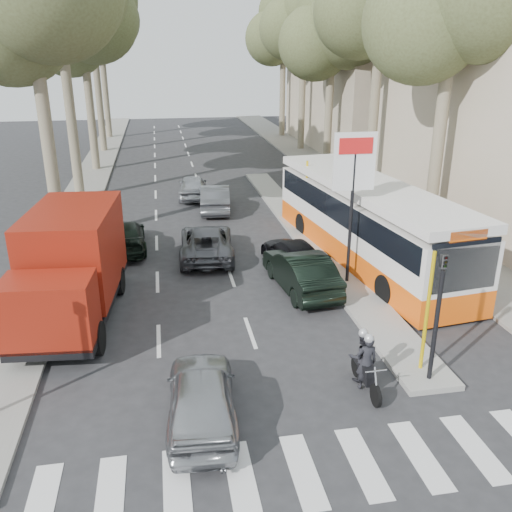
{
  "coord_description": "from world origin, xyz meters",
  "views": [
    {
      "loc": [
        -3.33,
        -12.61,
        8.16
      ],
      "look_at": [
        -0.29,
        4.4,
        1.6
      ],
      "focal_mm": 38.0,
      "sensor_mm": 36.0,
      "label": 1
    }
  ],
  "objects_px": {
    "silver_hatchback": "(202,396)",
    "dark_hatchback": "(301,271)",
    "red_truck": "(72,265)",
    "city_bus": "(366,219)",
    "motorcycle": "(364,361)"
  },
  "relations": [
    {
      "from": "silver_hatchback",
      "to": "dark_hatchback",
      "type": "relative_size",
      "value": 0.89
    },
    {
      "from": "dark_hatchback",
      "to": "red_truck",
      "type": "distance_m",
      "value": 7.84
    },
    {
      "from": "city_bus",
      "to": "motorcycle",
      "type": "distance_m",
      "value": 9.37
    },
    {
      "from": "red_truck",
      "to": "dark_hatchback",
      "type": "bearing_deg",
      "value": 11.28
    },
    {
      "from": "silver_hatchback",
      "to": "motorcycle",
      "type": "bearing_deg",
      "value": -166.75
    },
    {
      "from": "silver_hatchback",
      "to": "city_bus",
      "type": "bearing_deg",
      "value": -124.82
    },
    {
      "from": "silver_hatchback",
      "to": "dark_hatchback",
      "type": "distance_m",
      "value": 8.04
    },
    {
      "from": "city_bus",
      "to": "motorcycle",
      "type": "relative_size",
      "value": 6.68
    },
    {
      "from": "red_truck",
      "to": "city_bus",
      "type": "bearing_deg",
      "value": 22.0
    },
    {
      "from": "dark_hatchback",
      "to": "red_truck",
      "type": "relative_size",
      "value": 0.66
    },
    {
      "from": "dark_hatchback",
      "to": "motorcycle",
      "type": "xyz_separation_m",
      "value": [
        0.06,
        -6.18,
        0.01
      ]
    },
    {
      "from": "dark_hatchback",
      "to": "red_truck",
      "type": "height_order",
      "value": "red_truck"
    },
    {
      "from": "red_truck",
      "to": "motorcycle",
      "type": "relative_size",
      "value": 3.51
    },
    {
      "from": "city_bus",
      "to": "motorcycle",
      "type": "bearing_deg",
      "value": -117.58
    },
    {
      "from": "dark_hatchback",
      "to": "city_bus",
      "type": "bearing_deg",
      "value": -149.66
    }
  ]
}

